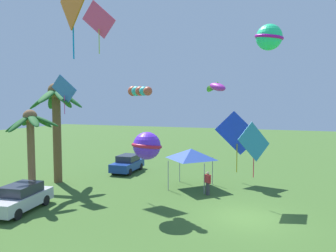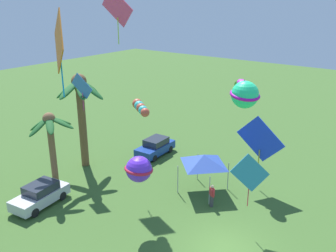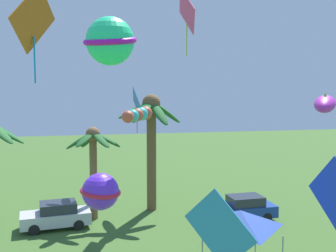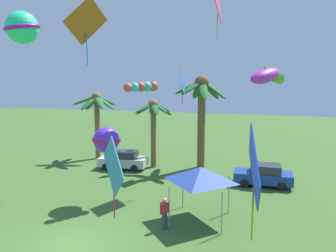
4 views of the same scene
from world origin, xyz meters
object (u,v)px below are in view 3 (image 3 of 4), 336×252
kite_diamond_5 (137,104)px  kite_fish_8 (325,104)px  palm_tree_2 (151,127)px  kite_diamond_0 (33,20)px  palm_tree_1 (93,151)px  festival_tent (241,219)px  kite_ball_4 (100,192)px  kite_diamond_7 (220,230)px  parked_car_0 (244,208)px  kite_diamond_1 (187,11)px  kite_tube_2 (138,115)px  parked_car_1 (56,215)px  kite_ball_6 (110,41)px

kite_diamond_5 → kite_fish_8: bearing=-56.5°
palm_tree_2 → kite_diamond_0: kite_diamond_0 is taller
kite_diamond_5 → palm_tree_1: bearing=167.8°
palm_tree_2 → kite_diamond_5: (-1.15, -1.70, 1.58)m
palm_tree_1 → festival_tent: 10.93m
kite_ball_4 → kite_diamond_7: 6.38m
kite_fish_8 → parked_car_0: bearing=90.4°
palm_tree_2 → palm_tree_1: bearing=-163.4°
kite_diamond_1 → kite_diamond_7: kite_diamond_1 is taller
kite_fish_8 → kite_tube_2: bearing=154.7°
parked_car_0 → parked_car_1: (-11.15, 0.95, 0.00)m
kite_diamond_0 → kite_tube_2: kite_diamond_0 is taller
festival_tent → kite_diamond_7: kite_diamond_7 is taller
palm_tree_2 → parked_car_0: 7.81m
kite_ball_4 → kite_fish_8: bearing=-13.0°
kite_diamond_0 → kite_diamond_1: 9.06m
festival_tent → kite_diamond_7: (-2.58, -4.60, 1.34)m
festival_tent → kite_ball_4: bearing=171.6°
kite_diamond_1 → kite_ball_6: size_ratio=2.22×
festival_tent → kite_ball_4: kite_ball_4 is taller
kite_ball_6 → kite_fish_8: bearing=25.6°
festival_tent → parked_car_1: bearing=136.5°
palm_tree_1 → kite_tube_2: 7.55m
festival_tent → kite_diamond_5: size_ratio=1.02×
kite_tube_2 → kite_diamond_0: bearing=163.5°
parked_car_1 → kite_tube_2: (4.05, -5.55, 6.12)m
kite_diamond_1 → kite_diamond_7: bearing=-99.9°
festival_tent → kite_diamond_1: (-0.51, 7.29, 10.04)m
kite_diamond_0 → kite_fish_8: (11.68, -4.71, -3.70)m
palm_tree_1 → kite_ball_6: bearing=-89.6°
kite_diamond_0 → kite_fish_8: bearing=-22.0°
parked_car_1 → kite_fish_8: (11.19, -8.93, 6.66)m
kite_fish_8 → festival_tent: bearing=158.7°
parked_car_1 → kite_fish_8: 15.79m
kite_ball_4 → kite_diamond_0: bearing=136.1°
kite_diamond_5 → kite_tube_2: bearing=-97.1°
kite_diamond_1 → kite_diamond_5: bearing=157.9°
palm_tree_2 → kite_diamond_7: 14.84m
festival_tent → kite_tube_2: (-4.09, 2.18, 4.41)m
palm_tree_1 → kite_fish_8: (9.00, -10.19, 3.20)m
palm_tree_1 → parked_car_1: palm_tree_1 is taller
kite_diamond_0 → kite_ball_4: bearing=-43.9°
parked_car_1 → kite_diamond_7: kite_diamond_7 is taller
kite_diamond_7 → kite_fish_8: (5.64, 3.40, 3.61)m
palm_tree_2 → kite_ball_4: 10.14m
parked_car_0 → kite_diamond_5: size_ratio=1.41×
kite_ball_4 → palm_tree_1: bearing=90.5°
palm_tree_1 → kite_ball_6: 15.29m
kite_diamond_0 → kite_ball_4: (2.75, -2.65, -7.34)m
palm_tree_2 → kite_tube_2: palm_tree_2 is taller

